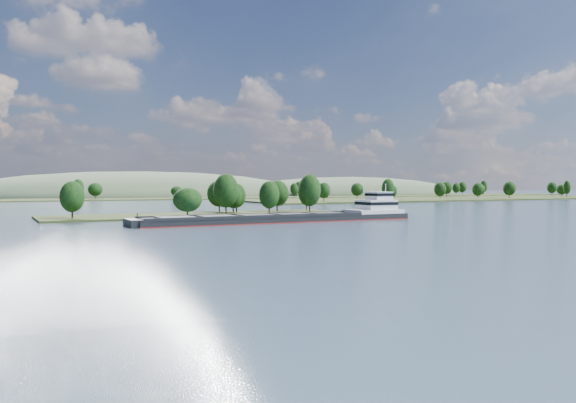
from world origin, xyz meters
TOP-DOWN VIEW (x-y plane):
  - ground at (0.00, 120.00)m, footprint 1800.00×1800.00m
  - tree_island at (8.11, 178.85)m, footprint 100.00×31.80m
  - right_bank at (231.21, 299.64)m, footprint 320.00×90.00m
  - back_shoreline at (7.38, 399.78)m, footprint 900.00×60.00m
  - hill_east at (260.00, 470.00)m, footprint 260.00×140.00m
  - hill_west at (60.00, 500.00)m, footprint 320.00×160.00m
  - cargo_barge at (15.15, 140.94)m, footprint 83.01×10.33m

SIDE VIEW (x-z plane):
  - ground at x=0.00m, z-range 0.00..0.00m
  - hill_east at x=260.00m, z-range -18.00..18.00m
  - hill_west at x=60.00m, z-range -22.00..22.00m
  - back_shoreline at x=7.38m, z-range -6.93..8.34m
  - right_bank at x=231.21m, z-range -6.34..8.29m
  - cargo_barge at x=15.15m, z-range -4.20..7.03m
  - tree_island at x=8.11m, z-range -2.97..11.69m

